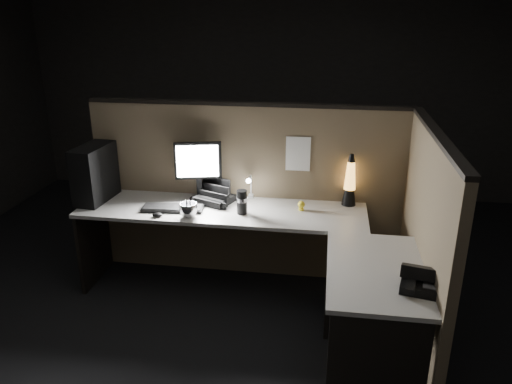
# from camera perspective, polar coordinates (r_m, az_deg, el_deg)

# --- Properties ---
(floor) EXTENTS (6.00, 6.00, 0.00)m
(floor) POSITION_cam_1_polar(r_m,az_deg,el_deg) (3.82, -3.35, -15.71)
(floor) COLOR black
(floor) RESTS_ON ground
(room_shell) EXTENTS (6.00, 6.00, 6.00)m
(room_shell) POSITION_cam_1_polar(r_m,az_deg,el_deg) (3.14, -3.97, 8.79)
(room_shell) COLOR silver
(room_shell) RESTS_ON ground
(partition_back) EXTENTS (2.66, 0.06, 1.50)m
(partition_back) POSITION_cam_1_polar(r_m,az_deg,el_deg) (4.27, -1.04, -0.11)
(partition_back) COLOR brown
(partition_back) RESTS_ON ground
(partition_right) EXTENTS (0.06, 1.66, 1.50)m
(partition_right) POSITION_cam_1_polar(r_m,az_deg,el_deg) (3.52, 18.58, -6.00)
(partition_right) COLOR brown
(partition_right) RESTS_ON ground
(desk) EXTENTS (2.60, 1.60, 0.73)m
(desk) POSITION_cam_1_polar(r_m,az_deg,el_deg) (3.70, -0.01, -6.41)
(desk) COLOR #BCB9B1
(desk) RESTS_ON ground
(pc_tower) EXTENTS (0.24, 0.46, 0.46)m
(pc_tower) POSITION_cam_1_polar(r_m,az_deg,el_deg) (4.31, -17.93, 2.04)
(pc_tower) COLOR black
(pc_tower) RESTS_ON desk
(monitor) EXTENTS (0.38, 0.16, 0.49)m
(monitor) POSITION_cam_1_polar(r_m,az_deg,el_deg) (4.11, -6.62, 3.04)
(monitor) COLOR black
(monitor) RESTS_ON desk
(keyboard) EXTENTS (0.49, 0.20, 0.02)m
(keyboard) POSITION_cam_1_polar(r_m,az_deg,el_deg) (4.03, -9.48, -1.85)
(keyboard) COLOR black
(keyboard) RESTS_ON desk
(mouse) EXTENTS (0.09, 0.07, 0.03)m
(mouse) POSITION_cam_1_polar(r_m,az_deg,el_deg) (3.92, -11.20, -2.58)
(mouse) COLOR black
(mouse) RESTS_ON desk
(clip_lamp) EXTENTS (0.04, 0.17, 0.21)m
(clip_lamp) POSITION_cam_1_polar(r_m,az_deg,el_deg) (4.12, -0.72, 0.70)
(clip_lamp) COLOR white
(clip_lamp) RESTS_ON desk
(organizer) EXTENTS (0.35, 0.33, 0.21)m
(organizer) POSITION_cam_1_polar(r_m,az_deg,el_deg) (4.13, -4.73, -0.48)
(organizer) COLOR black
(organizer) RESTS_ON desk
(lava_lamp) EXTENTS (0.11, 0.11, 0.43)m
(lava_lamp) POSITION_cam_1_polar(r_m,az_deg,el_deg) (4.08, 10.67, 0.90)
(lava_lamp) COLOR black
(lava_lamp) RESTS_ON desk
(travel_mug) EXTENTS (0.09, 0.09, 0.19)m
(travel_mug) POSITION_cam_1_polar(r_m,az_deg,el_deg) (3.87, -1.62, -1.16)
(travel_mug) COLOR black
(travel_mug) RESTS_ON desk
(steel_mug) EXTENTS (0.17, 0.17, 0.11)m
(steel_mug) POSITION_cam_1_polar(r_m,az_deg,el_deg) (3.86, -7.73, -2.06)
(steel_mug) COLOR silver
(steel_mug) RESTS_ON desk
(figurine) EXTENTS (0.06, 0.06, 0.06)m
(figurine) POSITION_cam_1_polar(r_m,az_deg,el_deg) (3.96, 5.20, -1.44)
(figurine) COLOR yellow
(figurine) RESTS_ON desk
(pinned_paper) EXTENTS (0.20, 0.00, 0.28)m
(pinned_paper) POSITION_cam_1_polar(r_m,az_deg,el_deg) (4.07, 4.83, 4.36)
(pinned_paper) COLOR white
(pinned_paper) RESTS_ON partition_back
(desk_phone) EXTENTS (0.27, 0.27, 0.14)m
(desk_phone) POSITION_cam_1_polar(r_m,az_deg,el_deg) (3.05, 18.36, -9.56)
(desk_phone) COLOR black
(desk_phone) RESTS_ON desk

